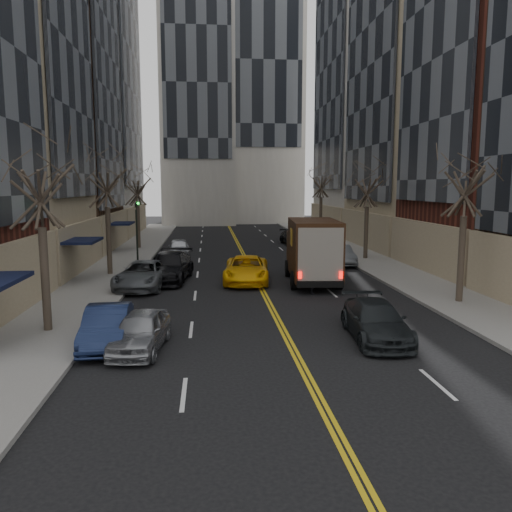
{
  "coord_description": "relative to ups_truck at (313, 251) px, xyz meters",
  "views": [
    {
      "loc": [
        -2.79,
        -10.7,
        5.48
      ],
      "look_at": [
        -0.58,
        12.36,
        2.2
      ],
      "focal_mm": 35.0,
      "sensor_mm": 36.0,
      "label": 1
    }
  ],
  "objects": [
    {
      "name": "ground",
      "position": [
        -3.03,
        -16.63,
        -1.82
      ],
      "size": [
        160.0,
        160.0,
        0.0
      ],
      "primitive_type": "plane",
      "color": "black",
      "rests_on": "ground"
    },
    {
      "name": "sidewalk_left",
      "position": [
        -12.03,
        10.37,
        -1.75
      ],
      "size": [
        4.0,
        66.0,
        0.15
      ],
      "primitive_type": "cube",
      "color": "slate",
      "rests_on": "ground"
    },
    {
      "name": "sidewalk_right",
      "position": [
        5.97,
        10.37,
        -1.75
      ],
      "size": [
        4.0,
        66.0,
        0.15
      ],
      "primitive_type": "cube",
      "color": "slate",
      "rests_on": "ground"
    },
    {
      "name": "streetwall_left",
      "position": [
        -19.33,
        14.27,
        13.74
      ],
      "size": [
        14.0,
        49.5,
        36.0
      ],
      "color": "#562319",
      "rests_on": "ground"
    },
    {
      "name": "streetwall_right",
      "position": [
        13.36,
        15.57,
        13.27
      ],
      "size": [
        12.26,
        49.0,
        34.0
      ],
      "color": "#4C301E",
      "rests_on": "ground"
    },
    {
      "name": "tower_far_a",
      "position": [
        -7.03,
        45.37,
        28.18
      ],
      "size": [
        10.0,
        10.0,
        60.0
      ],
      "primitive_type": "cube",
      "color": "#B7B2A8",
      "rests_on": "ground"
    },
    {
      "name": "tree_lf_near",
      "position": [
        -11.83,
        -8.63,
        4.42
      ],
      "size": [
        3.2,
        3.2,
        8.41
      ],
      "color": "#382D23",
      "rests_on": "sidewalk_left"
    },
    {
      "name": "tree_lf_mid",
      "position": [
        -11.83,
        3.37,
        4.78
      ],
      "size": [
        3.2,
        3.2,
        8.91
      ],
      "color": "#382D23",
      "rests_on": "sidewalk_left"
    },
    {
      "name": "tree_lf_far",
      "position": [
        -11.83,
        16.37,
        4.2
      ],
      "size": [
        3.2,
        3.2,
        8.12
      ],
      "color": "#382D23",
      "rests_on": "sidewalk_left"
    },
    {
      "name": "tree_rt_near",
      "position": [
        5.77,
        -5.63,
        4.63
      ],
      "size": [
        3.2,
        3.2,
        8.71
      ],
      "color": "#382D23",
      "rests_on": "sidewalk_right"
    },
    {
      "name": "tree_rt_mid",
      "position": [
        5.77,
        8.37,
        4.35
      ],
      "size": [
        3.2,
        3.2,
        8.32
      ],
      "color": "#382D23",
      "rests_on": "sidewalk_right"
    },
    {
      "name": "tree_rt_far",
      "position": [
        5.77,
        23.37,
        4.92
      ],
      "size": [
        3.2,
        3.2,
        9.11
      ],
      "color": "#382D23",
      "rests_on": "sidewalk_right"
    },
    {
      "name": "traffic_signal",
      "position": [
        -10.42,
        5.37,
        1.0
      ],
      "size": [
        0.29,
        0.26,
        4.7
      ],
      "color": "black",
      "rests_on": "sidewalk_left"
    },
    {
      "name": "ups_truck",
      "position": [
        0.0,
        0.0,
        0.0
      ],
      "size": [
        3.11,
        6.77,
        3.61
      ],
      "rotation": [
        0.0,
        0.0,
        -0.08
      ],
      "color": "black",
      "rests_on": "ground"
    },
    {
      "name": "observer_sedan",
      "position": [
        0.12,
        -10.45,
        -1.15
      ],
      "size": [
        2.17,
        4.72,
        1.34
      ],
      "rotation": [
        0.0,
        0.0,
        -0.06
      ],
      "color": "black",
      "rests_on": "ground"
    },
    {
      "name": "taxi",
      "position": [
        -3.69,
        0.6,
        -1.08
      ],
      "size": [
        2.97,
        5.55,
        1.48
      ],
      "primitive_type": "imported",
      "rotation": [
        0.0,
        0.0,
        -0.1
      ],
      "color": "#F6B50A",
      "rests_on": "ground"
    },
    {
      "name": "pedestrian",
      "position": [
        -0.59,
        -2.82,
        -1.03
      ],
      "size": [
        0.4,
        0.59,
        1.58
      ],
      "primitive_type": "imported",
      "rotation": [
        0.0,
        0.0,
        1.61
      ],
      "color": "black",
      "rests_on": "ground"
    },
    {
      "name": "parked_lf_a",
      "position": [
        -8.13,
        -10.9,
        -1.16
      ],
      "size": [
        1.99,
        4.04,
        1.33
      ],
      "primitive_type": "imported",
      "rotation": [
        0.0,
        0.0,
        -0.11
      ],
      "color": "#929499",
      "rests_on": "ground"
    },
    {
      "name": "parked_lf_b",
      "position": [
        -9.33,
        -10.29,
        -1.14
      ],
      "size": [
        1.67,
        4.21,
        1.36
      ],
      "primitive_type": "imported",
      "rotation": [
        0.0,
        0.0,
        0.06
      ],
      "color": "#131E3E",
      "rests_on": "ground"
    },
    {
      "name": "parked_lf_c",
      "position": [
        -9.33,
        -0.49,
        -1.1
      ],
      "size": [
        3.06,
        5.48,
        1.45
      ],
      "primitive_type": "imported",
      "rotation": [
        0.0,
        0.0,
        -0.13
      ],
      "color": "#54585C",
      "rests_on": "ground"
    },
    {
      "name": "parked_lf_d",
      "position": [
        -8.13,
        1.42,
        -1.0
      ],
      "size": [
        2.97,
        5.89,
        1.64
      ],
      "primitive_type": "imported",
      "rotation": [
        0.0,
        0.0,
        -0.12
      ],
      "color": "black",
      "rests_on": "ground"
    },
    {
      "name": "parked_lf_e",
      "position": [
        -8.13,
        11.33,
        -1.13
      ],
      "size": [
        1.76,
        4.12,
        1.39
      ],
      "primitive_type": "imported",
      "rotation": [
        0.0,
        0.0,
        0.03
      ],
      "color": "#B7BABF",
      "rests_on": "ground"
    },
    {
      "name": "parked_rt_a",
      "position": [
        3.27,
        6.35,
        -1.13
      ],
      "size": [
        1.49,
        4.21,
        1.39
      ],
      "primitive_type": "imported",
      "rotation": [
        0.0,
        0.0,
        -0.01
      ],
      "color": "#515559",
      "rests_on": "ground"
    },
    {
      "name": "parked_rt_b",
      "position": [
        3.03,
        13.65,
        -1.0
      ],
      "size": [
        3.13,
        6.06,
        1.63
      ],
      "primitive_type": "imported",
      "rotation": [
        0.0,
        0.0,
        0.07
      ],
      "color": "#9B9DA3",
      "rests_on": "ground"
    },
    {
      "name": "parked_rt_c",
      "position": [
        2.09,
        18.34,
        -1.16
      ],
      "size": [
        2.36,
        4.76,
        1.33
      ],
      "primitive_type": "imported",
      "rotation": [
        0.0,
        0.0,
        0.11
      ],
      "color": "black",
      "rests_on": "ground"
    }
  ]
}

